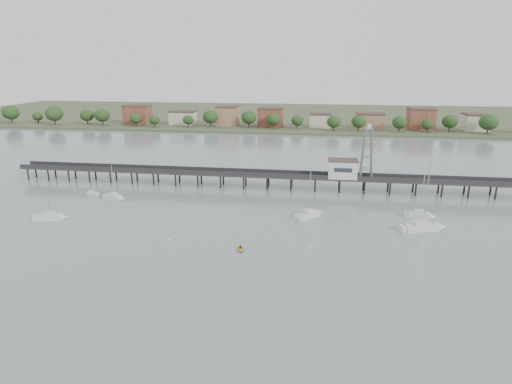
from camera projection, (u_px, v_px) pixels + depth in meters
The scene contains 14 objects.
ground_plane at pixel (203, 286), 70.68m from camera, with size 500.00×500.00×0.00m, color slate.
pier at pixel (256, 175), 126.44m from camera, with size 150.00×5.00×5.50m.
pier_building at pixel (343, 169), 122.07m from camera, with size 8.40×5.40×5.30m.
lattice_tower at pixel (367, 154), 119.88m from camera, with size 3.20×3.20×15.50m.
sailboat_e at pixel (423, 216), 101.82m from camera, with size 6.87×2.49×11.28m.
sailboat_c at pixel (312, 214), 102.92m from camera, with size 7.09×7.74×13.47m.
sailboat_d at pixel (428, 227), 94.69m from camera, with size 10.33×5.60×16.22m.
sailboat_a at pixel (54, 217), 100.96m from camera, with size 7.68×3.99×12.27m.
sailboat_b at pixel (116, 197), 115.71m from camera, with size 6.09×2.55×9.99m.
white_tender at pixel (92, 193), 120.23m from camera, with size 3.47×1.89×1.28m.
yellow_dinghy at pixel (240, 251), 84.25m from camera, with size 1.95×0.57×2.74m, color yellow.
dinghy_occupant at pixel (240, 251), 84.25m from camera, with size 0.41×1.13×0.27m, color black.
mooring_buoys at pixel (260, 224), 97.80m from camera, with size 70.88×26.13×0.39m.
far_shore at pixel (295, 116), 297.35m from camera, with size 500.00×170.00×10.40m.
Camera 1 is at (18.07, -61.24, 35.23)m, focal length 30.00 mm.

